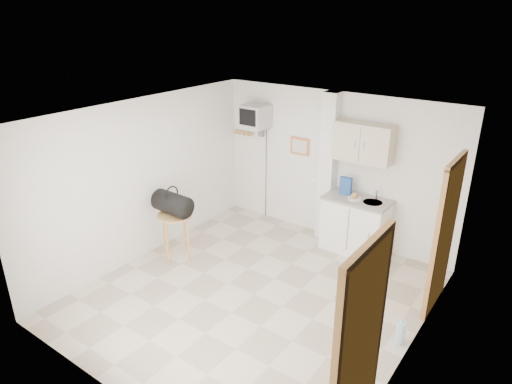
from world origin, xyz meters
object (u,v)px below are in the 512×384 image
Objects in this scene: crt_television at (255,117)px; water_bottle at (400,332)px; round_table at (175,222)px; duffel_bag at (172,203)px.

crt_television is 4.27m from water_bottle.
crt_television is 6.42× the size of water_bottle.
duffel_bag is at bearing 165.26° from round_table.
round_table is 1.21× the size of duffel_bag.
round_table reaches higher than water_bottle.
water_bottle is (3.57, 0.11, -0.47)m from round_table.
round_table is 3.61m from water_bottle.
crt_television reaches higher than duffel_bag.
round_table is (-0.14, -1.91, -1.31)m from crt_television.
water_bottle is at bearing -27.70° from crt_television.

